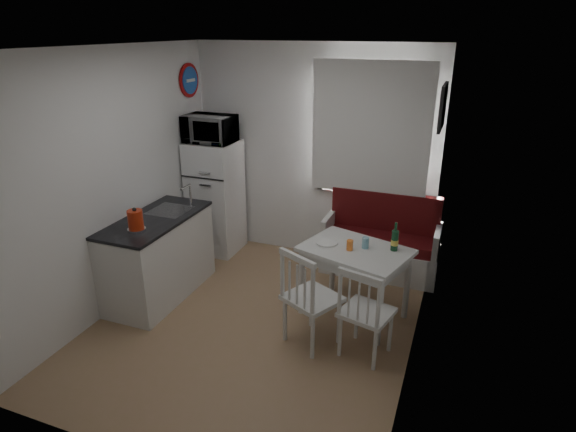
% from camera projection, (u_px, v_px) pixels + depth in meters
% --- Properties ---
extents(floor, '(3.00, 3.50, 0.02)m').
position_uv_depth(floor, '(256.00, 323.00, 4.79)').
color(floor, '#9E7D54').
rests_on(floor, ground).
extents(ceiling, '(3.00, 3.50, 0.02)m').
position_uv_depth(ceiling, '(248.00, 47.00, 3.84)').
color(ceiling, white).
rests_on(ceiling, wall_back).
extents(wall_back, '(3.00, 0.02, 2.60)m').
position_uv_depth(wall_back, '(313.00, 155.00, 5.83)').
color(wall_back, white).
rests_on(wall_back, floor).
extents(wall_front, '(3.00, 0.02, 2.60)m').
position_uv_depth(wall_front, '(126.00, 295.00, 2.79)').
color(wall_front, white).
rests_on(wall_front, floor).
extents(wall_left, '(0.02, 3.50, 2.60)m').
position_uv_depth(wall_left, '(116.00, 182.00, 4.81)').
color(wall_left, white).
rests_on(wall_left, floor).
extents(wall_right, '(0.02, 3.50, 2.60)m').
position_uv_depth(wall_right, '(424.00, 223.00, 3.82)').
color(wall_right, white).
rests_on(wall_right, floor).
extents(window, '(1.22, 0.06, 1.47)m').
position_uv_depth(window, '(371.00, 133.00, 5.46)').
color(window, silver).
rests_on(window, wall_back).
extents(curtain, '(1.35, 0.02, 1.50)m').
position_uv_depth(curtain, '(370.00, 130.00, 5.38)').
color(curtain, white).
rests_on(curtain, wall_back).
extents(kitchen_counter, '(0.62, 1.32, 1.16)m').
position_uv_depth(kitchen_counter, '(159.00, 256.00, 5.16)').
color(kitchen_counter, silver).
rests_on(kitchen_counter, floor).
extents(wall_sign, '(0.03, 0.40, 0.40)m').
position_uv_depth(wall_sign, '(190.00, 80.00, 5.75)').
color(wall_sign, '#1B4FA6').
rests_on(wall_sign, wall_left).
extents(picture_frame, '(0.04, 0.52, 0.42)m').
position_uv_depth(picture_frame, '(442.00, 107.00, 4.51)').
color(picture_frame, black).
rests_on(picture_frame, wall_right).
extents(bench, '(1.34, 0.51, 0.96)m').
position_uv_depth(bench, '(380.00, 248.00, 5.68)').
color(bench, silver).
rests_on(bench, floor).
extents(dining_table, '(1.15, 0.96, 0.75)m').
position_uv_depth(dining_table, '(355.00, 256.00, 4.69)').
color(dining_table, silver).
rests_on(dining_table, floor).
extents(chair_left, '(0.59, 0.60, 0.51)m').
position_uv_depth(chair_left, '(309.00, 291.00, 4.22)').
color(chair_left, silver).
rests_on(chair_left, floor).
extents(chair_right, '(0.50, 0.49, 0.48)m').
position_uv_depth(chair_right, '(365.00, 306.00, 4.07)').
color(chair_right, silver).
rests_on(chair_right, floor).
extents(fridge, '(0.58, 0.58, 1.44)m').
position_uv_depth(fridge, '(216.00, 197.00, 6.14)').
color(fridge, white).
rests_on(fridge, floor).
extents(microwave, '(0.59, 0.40, 0.33)m').
position_uv_depth(microwave, '(210.00, 129.00, 5.77)').
color(microwave, white).
rests_on(microwave, fridge).
extents(kettle, '(0.18, 0.18, 0.23)m').
position_uv_depth(kettle, '(136.00, 220.00, 4.62)').
color(kettle, '#B5280E').
rests_on(kettle, kitchen_counter).
extents(wine_bottle, '(0.07, 0.07, 0.28)m').
position_uv_depth(wine_bottle, '(395.00, 237.00, 4.58)').
color(wine_bottle, '#154224').
rests_on(wine_bottle, dining_table).
extents(drinking_glass_orange, '(0.06, 0.06, 0.10)m').
position_uv_depth(drinking_glass_orange, '(350.00, 245.00, 4.61)').
color(drinking_glass_orange, orange).
rests_on(drinking_glass_orange, dining_table).
extents(drinking_glass_blue, '(0.07, 0.07, 0.11)m').
position_uv_depth(drinking_glass_blue, '(365.00, 243.00, 4.65)').
color(drinking_glass_blue, '#77B5CA').
rests_on(drinking_glass_blue, dining_table).
extents(plate, '(0.22, 0.22, 0.02)m').
position_uv_depth(plate, '(327.00, 243.00, 4.77)').
color(plate, white).
rests_on(plate, dining_table).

